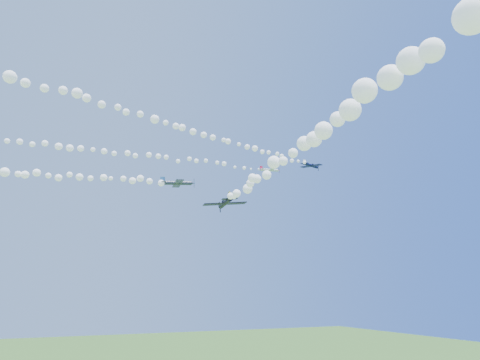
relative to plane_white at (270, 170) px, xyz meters
name	(u,v)px	position (x,y,z in m)	size (l,w,h in m)	color
plane_white	(270,170)	(0.00, 0.00, 0.00)	(6.25, 6.48, 1.65)	silver
smoke_trail_white	(110,152)	(-42.86, 1.64, -0.32)	(82.03, 5.32, 2.69)	white
plane_navy	(311,165)	(10.33, -5.21, 1.13)	(6.76, 7.14, 2.06)	#0C1038
smoke_trail_navy	(184,128)	(-29.79, -16.82, 0.93)	(76.44, 23.88, 2.69)	white
plane_grey	(178,183)	(-28.85, -9.78, -9.48)	(7.91, 8.35, 2.11)	#313548
plane_black	(225,203)	(-24.98, -28.95, -17.66)	(8.01, 7.57, 2.36)	black
smoke_trail_black	(322,129)	(-29.01, -64.71, -17.92)	(10.02, 67.02, 3.07)	white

